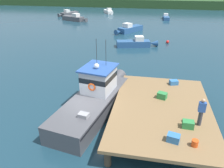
{
  "coord_description": "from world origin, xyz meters",
  "views": [
    {
      "loc": [
        3.98,
        -12.28,
        8.52
      ],
      "look_at": [
        1.2,
        2.29,
        1.4
      ],
      "focal_mm": 35.83,
      "sensor_mm": 36.0,
      "label": 1
    }
  ],
  "objects_px": {
    "bait_bucket": "(195,143)",
    "moored_boat_outer_mooring": "(68,13)",
    "crate_stack_mid_dock": "(162,96)",
    "moored_boat_mid_harbor": "(136,43)",
    "main_fishing_boat": "(95,97)",
    "crate_single_far": "(188,124)",
    "mooring_buoy_spare_mooring": "(168,42)",
    "crate_stack_near_edge": "(174,82)",
    "mooring_buoy_outer": "(123,29)",
    "moored_boat_far_left": "(75,18)",
    "moored_boat_near_channel": "(109,11)",
    "crate_single_by_cleat": "(173,138)",
    "deckhand_by_the_boat": "(201,111)",
    "moored_boat_off_the_point": "(166,17)",
    "moored_boat_far_right": "(129,29)"
  },
  "relations": [
    {
      "from": "moored_boat_outer_mooring",
      "to": "moored_boat_mid_harbor",
      "type": "height_order",
      "value": "moored_boat_outer_mooring"
    },
    {
      "from": "crate_single_far",
      "to": "bait_bucket",
      "type": "relative_size",
      "value": 1.76
    },
    {
      "from": "moored_boat_far_left",
      "to": "mooring_buoy_outer",
      "type": "xyz_separation_m",
      "value": [
        11.6,
        -7.49,
        -0.35
      ]
    },
    {
      "from": "main_fishing_boat",
      "to": "crate_stack_mid_dock",
      "type": "relative_size",
      "value": 16.61
    },
    {
      "from": "bait_bucket",
      "to": "moored_boat_mid_harbor",
      "type": "bearing_deg",
      "value": 102.72
    },
    {
      "from": "crate_stack_mid_dock",
      "to": "moored_boat_far_left",
      "type": "distance_m",
      "value": 37.9
    },
    {
      "from": "crate_single_by_cleat",
      "to": "moored_boat_far_right",
      "type": "bearing_deg",
      "value": 101.08
    },
    {
      "from": "crate_stack_near_edge",
      "to": "deckhand_by_the_boat",
      "type": "bearing_deg",
      "value": -77.92
    },
    {
      "from": "moored_boat_near_channel",
      "to": "bait_bucket",
      "type": "bearing_deg",
      "value": -73.86
    },
    {
      "from": "moored_boat_off_the_point",
      "to": "moored_boat_mid_harbor",
      "type": "height_order",
      "value": "moored_boat_mid_harbor"
    },
    {
      "from": "main_fishing_boat",
      "to": "crate_stack_near_edge",
      "type": "xyz_separation_m",
      "value": [
        5.39,
        2.67,
        0.36
      ]
    },
    {
      "from": "moored_boat_far_left",
      "to": "moored_boat_near_channel",
      "type": "height_order",
      "value": "moored_boat_far_left"
    },
    {
      "from": "mooring_buoy_spare_mooring",
      "to": "moored_boat_far_right",
      "type": "bearing_deg",
      "value": 135.64
    },
    {
      "from": "bait_bucket",
      "to": "moored_boat_outer_mooring",
      "type": "distance_m",
      "value": 50.21
    },
    {
      "from": "moored_boat_near_channel",
      "to": "moored_boat_far_right",
      "type": "relative_size",
      "value": 0.88
    },
    {
      "from": "crate_stack_mid_dock",
      "to": "bait_bucket",
      "type": "distance_m",
      "value": 4.7
    },
    {
      "from": "mooring_buoy_spare_mooring",
      "to": "crate_stack_near_edge",
      "type": "bearing_deg",
      "value": -90.68
    },
    {
      "from": "crate_single_by_cleat",
      "to": "mooring_buoy_spare_mooring",
      "type": "height_order",
      "value": "crate_single_by_cleat"
    },
    {
      "from": "moored_boat_outer_mooring",
      "to": "crate_stack_mid_dock",
      "type": "bearing_deg",
      "value": -61.31
    },
    {
      "from": "main_fishing_boat",
      "to": "crate_stack_mid_dock",
      "type": "distance_m",
      "value": 4.53
    },
    {
      "from": "moored_boat_near_channel",
      "to": "moored_boat_mid_harbor",
      "type": "relative_size",
      "value": 0.9
    },
    {
      "from": "moored_boat_mid_harbor",
      "to": "mooring_buoy_outer",
      "type": "bearing_deg",
      "value": 108.01
    },
    {
      "from": "crate_stack_near_edge",
      "to": "moored_boat_far_right",
      "type": "distance_m",
      "value": 23.18
    },
    {
      "from": "main_fishing_boat",
      "to": "moored_boat_far_left",
      "type": "height_order",
      "value": "main_fishing_boat"
    },
    {
      "from": "crate_single_by_cleat",
      "to": "deckhand_by_the_boat",
      "type": "xyz_separation_m",
      "value": [
        1.46,
        1.67,
        0.66
      ]
    },
    {
      "from": "bait_bucket",
      "to": "moored_boat_far_left",
      "type": "height_order",
      "value": "moored_boat_far_left"
    },
    {
      "from": "moored_boat_mid_harbor",
      "to": "mooring_buoy_spare_mooring",
      "type": "xyz_separation_m",
      "value": [
        4.24,
        2.44,
        -0.26
      ]
    },
    {
      "from": "bait_bucket",
      "to": "deckhand_by_the_boat",
      "type": "distance_m",
      "value": 2.0
    },
    {
      "from": "crate_stack_mid_dock",
      "to": "moored_boat_mid_harbor",
      "type": "bearing_deg",
      "value": 101.07
    },
    {
      "from": "crate_stack_near_edge",
      "to": "bait_bucket",
      "type": "relative_size",
      "value": 1.76
    },
    {
      "from": "moored_boat_near_channel",
      "to": "moored_boat_mid_harbor",
      "type": "bearing_deg",
      "value": -71.51
    },
    {
      "from": "crate_stack_mid_dock",
      "to": "deckhand_by_the_boat",
      "type": "relative_size",
      "value": 0.37
    },
    {
      "from": "bait_bucket",
      "to": "moored_boat_mid_harbor",
      "type": "xyz_separation_m",
      "value": [
        -4.65,
        20.6,
        -0.89
      ]
    },
    {
      "from": "mooring_buoy_spare_mooring",
      "to": "mooring_buoy_outer",
      "type": "distance_m",
      "value": 10.41
    },
    {
      "from": "moored_boat_near_channel",
      "to": "crate_single_far",
      "type": "bearing_deg",
      "value": -73.57
    },
    {
      "from": "moored_boat_far_left",
      "to": "crate_stack_mid_dock",
      "type": "bearing_deg",
      "value": -61.76
    },
    {
      "from": "bait_bucket",
      "to": "moored_boat_far_right",
      "type": "bearing_deg",
      "value": 102.89
    },
    {
      "from": "crate_stack_near_edge",
      "to": "moored_boat_mid_harbor",
      "type": "xyz_separation_m",
      "value": [
        -4.05,
        13.79,
        -0.88
      ]
    },
    {
      "from": "crate_stack_near_edge",
      "to": "mooring_buoy_outer",
      "type": "distance_m",
      "value": 24.65
    },
    {
      "from": "moored_boat_far_right",
      "to": "main_fishing_boat",
      "type": "bearing_deg",
      "value": -88.44
    },
    {
      "from": "deckhand_by_the_boat",
      "to": "mooring_buoy_outer",
      "type": "relative_size",
      "value": 4.11
    },
    {
      "from": "crate_single_by_cleat",
      "to": "moored_boat_off_the_point",
      "type": "bearing_deg",
      "value": 88.87
    },
    {
      "from": "crate_single_by_cleat",
      "to": "crate_single_far",
      "type": "height_order",
      "value": "crate_single_far"
    },
    {
      "from": "mooring_buoy_spare_mooring",
      "to": "crate_single_by_cleat",
      "type": "bearing_deg",
      "value": -91.46
    },
    {
      "from": "bait_bucket",
      "to": "moored_boat_near_channel",
      "type": "relative_size",
      "value": 0.07
    },
    {
      "from": "crate_stack_near_edge",
      "to": "moored_boat_near_channel",
      "type": "distance_m",
      "value": 45.29
    },
    {
      "from": "crate_single_by_cleat",
      "to": "moored_boat_far_left",
      "type": "distance_m",
      "value": 41.96
    },
    {
      "from": "main_fishing_boat",
      "to": "crate_stack_mid_dock",
      "type": "height_order",
      "value": "main_fishing_boat"
    },
    {
      "from": "main_fishing_boat",
      "to": "mooring_buoy_outer",
      "type": "xyz_separation_m",
      "value": [
        -1.83,
        26.21,
        -0.81
      ]
    },
    {
      "from": "crate_single_far",
      "to": "mooring_buoy_spare_mooring",
      "type": "bearing_deg",
      "value": 90.66
    }
  ]
}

